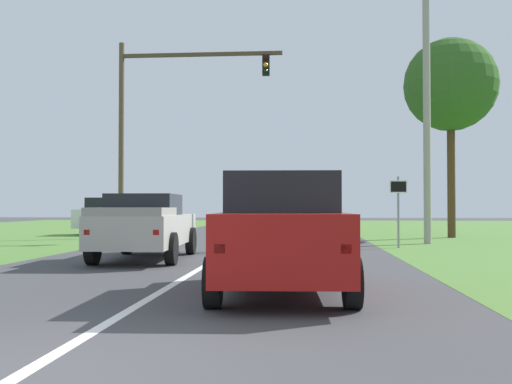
% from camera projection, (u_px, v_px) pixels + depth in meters
% --- Properties ---
extents(ground_plane, '(120.00, 120.00, 0.00)m').
position_uv_depth(ground_plane, '(220.00, 257.00, 17.01)').
color(ground_plane, '#424244').
extents(lane_centre_stripe, '(0.16, 41.98, 0.01)m').
position_uv_depth(lane_centre_stripe, '(67.00, 347.00, 6.05)').
color(lane_centre_stripe, white).
rests_on(lane_centre_stripe, ground_plane).
extents(red_suv_near, '(2.32, 4.52, 1.94)m').
position_uv_depth(red_suv_near, '(282.00, 231.00, 9.81)').
color(red_suv_near, '#9E1411').
rests_on(red_suv_near, ground_plane).
extents(pickup_truck_lead, '(2.36, 5.48, 1.75)m').
position_uv_depth(pickup_truck_lead, '(146.00, 225.00, 16.13)').
color(pickup_truck_lead, '#B7B2A8').
rests_on(pickup_truck_lead, ground_plane).
extents(traffic_light, '(7.43, 0.40, 8.87)m').
position_uv_depth(traffic_light, '(159.00, 110.00, 27.11)').
color(traffic_light, brown).
rests_on(traffic_light, ground_plane).
extents(keep_moving_sign, '(0.60, 0.09, 2.46)m').
position_uv_depth(keep_moving_sign, '(398.00, 202.00, 20.65)').
color(keep_moving_sign, gray).
rests_on(keep_moving_sign, ground_plane).
extents(oak_tree_right, '(4.26, 4.26, 9.17)m').
position_uv_depth(oak_tree_right, '(451.00, 86.00, 27.65)').
color(oak_tree_right, '#4C351E').
rests_on(oak_tree_right, ground_plane).
extents(crossing_suv_far, '(4.27, 2.14, 1.87)m').
position_uv_depth(crossing_suv_far, '(118.00, 216.00, 30.29)').
color(crossing_suv_far, silver).
rests_on(crossing_suv_far, ground_plane).
extents(utility_pole_right, '(0.28, 0.28, 10.13)m').
position_uv_depth(utility_pole_right, '(427.00, 112.00, 23.08)').
color(utility_pole_right, '#9E998E').
rests_on(utility_pole_right, ground_plane).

